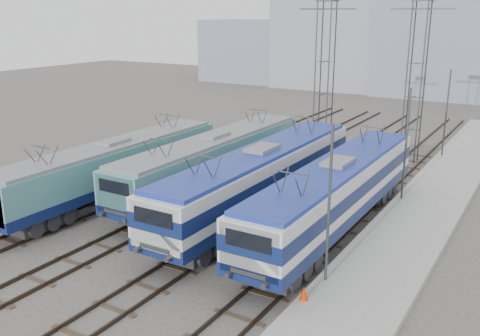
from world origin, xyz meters
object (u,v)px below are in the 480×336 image
Objects in this scene: locomotive_far_left at (113,166)px; locomotive_center_left at (213,159)px; locomotive_center_right at (260,176)px; safety_cone at (304,293)px; catenary_tower_east at (416,75)px; locomotive_far_right at (335,191)px; mast_rear at (446,115)px; mast_front at (329,208)px; catenary_tower_west at (324,73)px; mast_mid at (406,147)px.

locomotive_center_left is at bearing 43.12° from locomotive_far_left.
locomotive_center_right reaches higher than safety_cone.
locomotive_center_left is 1.49× the size of catenary_tower_east.
locomotive_far_right reaches higher than safety_cone.
mast_rear is at bearing 84.26° from locomotive_far_right.
mast_rear is (0.00, 24.00, 0.00)m from mast_front.
catenary_tower_east is 21.27× the size of safety_cone.
catenary_tower_west is at bearing 113.27° from mast_front.
locomotive_far_left is 9.29m from locomotive_center_right.
locomotive_center_right is at bearing 14.22° from locomotive_far_left.
locomotive_center_right is 2.67× the size of mast_mid.
locomotive_center_right is at bearing 129.02° from safety_cone.
locomotive_center_right reaches higher than locomotive_far_right.
safety_cone is at bearing -90.41° from mast_mid.
catenary_tower_east is (6.50, 2.00, 0.00)m from catenary_tower_west.
mast_mid is (2.10, -10.00, -3.14)m from catenary_tower_east.
catenary_tower_west is (2.25, 12.33, 4.41)m from locomotive_center_left.
catenary_tower_east is 24.81m from safety_cone.
locomotive_far_left reaches higher than safety_cone.
safety_cone is (-0.10, -25.98, -2.92)m from mast_rear.
catenary_tower_west reaches higher than locomotive_center_right.
mast_front and mast_mid have the same top height.
mast_rear is (6.35, 18.27, 1.12)m from locomotive_center_right.
mast_front is (2.10, -22.00, -3.14)m from catenary_tower_east.
catenary_tower_west reaches higher than mast_front.
mast_mid reaches higher than safety_cone.
locomotive_center_left is at bearing -123.60° from mast_rear.
mast_rear is at bearing 56.40° from locomotive_center_left.
locomotive_far_left is at bearing -136.88° from locomotive_center_left.
locomotive_center_left is 2.55× the size of mast_front.
mast_front is (6.35, -5.73, 1.12)m from locomotive_center_right.
catenary_tower_west is 9.99m from mast_rear.
locomotive_far_right is at bearing -89.13° from catenary_tower_east.
safety_cone is (15.25, -5.43, -1.59)m from locomotive_far_left.
safety_cone is at bearing -50.98° from locomotive_center_right.
mast_front is 1.00× the size of mast_rear.
safety_cone is (-0.10, -1.98, -2.92)m from mast_front.
mast_rear is at bearing 89.78° from safety_cone.
locomotive_center_left is at bearing 167.06° from locomotive_far_right.
mast_rear reaches higher than locomotive_far_left.
locomotive_center_left is 14.54m from safety_cone.
mast_mid is 1.00× the size of mast_rear.
mast_mid is at bearing 44.62° from locomotive_center_right.
mast_front is (1.85, -5.60, 1.18)m from locomotive_far_right.
locomotive_center_left is 19.65m from mast_rear.
locomotive_center_right is 4.50m from locomotive_far_right.
locomotive_center_right is 8.63m from mast_front.
catenary_tower_west reaches higher than safety_cone.
mast_mid is (8.60, -8.00, -3.14)m from catenary_tower_west.
safety_cone is at bearing -85.23° from catenary_tower_east.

